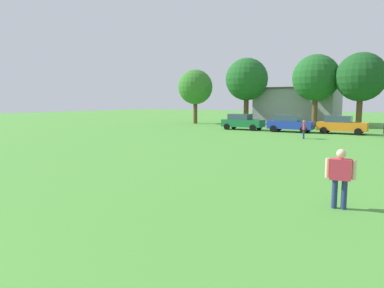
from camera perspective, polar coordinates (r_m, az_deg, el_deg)
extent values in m
plane|color=#4C9338|center=(31.63, 16.27, 1.19)|extent=(160.00, 160.00, 0.00)
cylinder|color=navy|center=(10.75, 23.34, -7.52)|extent=(0.15, 0.15, 0.82)
cylinder|color=navy|center=(10.76, 22.02, -7.45)|extent=(0.15, 0.15, 0.82)
cube|color=#D8334C|center=(10.61, 22.85, -3.80)|extent=(0.58, 0.37, 0.58)
cylinder|color=beige|center=(10.60, 24.70, -3.80)|extent=(0.12, 0.12, 0.55)
cylinder|color=beige|center=(10.62, 21.02, -3.61)|extent=(0.12, 0.12, 0.55)
sphere|color=beige|center=(10.54, 22.96, -1.44)|extent=(0.26, 0.26, 0.26)
cylinder|color=navy|center=(29.75, 17.56, 1.51)|extent=(0.14, 0.14, 0.73)
cylinder|color=navy|center=(29.97, 17.57, 1.54)|extent=(0.14, 0.14, 0.73)
cube|color=#D8334C|center=(29.82, 17.61, 2.72)|extent=(0.37, 0.54, 0.52)
cylinder|color=#936B4C|center=(29.51, 17.60, 2.71)|extent=(0.11, 0.11, 0.49)
cylinder|color=#936B4C|center=(30.12, 17.63, 2.79)|extent=(0.11, 0.11, 0.49)
sphere|color=#936B4C|center=(29.79, 17.64, 3.47)|extent=(0.23, 0.23, 0.23)
cube|color=#196B38|center=(37.93, 8.23, 3.35)|extent=(4.30, 1.80, 0.76)
cube|color=#334756|center=(38.03, 7.77, 4.39)|extent=(2.24, 1.58, 0.60)
cylinder|color=black|center=(38.25, 10.76, 2.76)|extent=(0.64, 0.22, 0.64)
cylinder|color=black|center=(36.57, 9.77, 2.60)|extent=(0.64, 0.22, 0.64)
cylinder|color=black|center=(39.36, 6.77, 2.95)|extent=(0.64, 0.22, 0.64)
cylinder|color=black|center=(37.74, 5.64, 2.79)|extent=(0.64, 0.22, 0.64)
cube|color=#1E38AD|center=(36.05, 15.65, 2.99)|extent=(4.30, 1.80, 0.76)
cube|color=#334756|center=(36.10, 15.16, 4.09)|extent=(2.24, 1.58, 0.60)
cylinder|color=black|center=(36.58, 18.22, 2.35)|extent=(0.64, 0.22, 0.64)
cylinder|color=black|center=(34.83, 17.54, 2.17)|extent=(0.64, 0.22, 0.64)
cylinder|color=black|center=(37.35, 13.85, 2.58)|extent=(0.64, 0.22, 0.64)
cylinder|color=black|center=(35.64, 12.97, 2.41)|extent=(0.64, 0.22, 0.64)
cube|color=orange|center=(35.55, 23.08, 2.64)|extent=(4.30, 1.80, 0.76)
cube|color=#334756|center=(35.56, 22.58, 3.76)|extent=(2.24, 1.58, 0.60)
cylinder|color=black|center=(36.29, 25.54, 1.99)|extent=(0.64, 0.22, 0.64)
cylinder|color=black|center=(34.50, 25.23, 1.79)|extent=(0.64, 0.22, 0.64)
cylinder|color=black|center=(36.69, 21.00, 2.25)|extent=(0.64, 0.22, 0.64)
cylinder|color=black|center=(34.93, 20.46, 2.07)|extent=(0.64, 0.22, 0.64)
cylinder|color=brown|center=(48.42, 0.54, 5.09)|extent=(0.55, 0.55, 2.96)
sphere|color=#337528|center=(48.44, 0.54, 9.19)|extent=(4.67, 4.67, 4.67)
cylinder|color=brown|center=(48.05, 8.73, 5.35)|extent=(0.65, 0.65, 3.54)
sphere|color=#1E5B23|center=(48.12, 8.82, 10.29)|extent=(5.59, 5.59, 5.59)
cylinder|color=brown|center=(44.87, 19.18, 4.89)|extent=(0.64, 0.64, 3.46)
sphere|color=#1E5B23|center=(44.94, 19.38, 10.06)|extent=(5.47, 5.47, 5.47)
cylinder|color=brown|center=(43.48, 25.36, 4.51)|extent=(0.62, 0.62, 3.39)
sphere|color=#194C1E|center=(43.55, 25.63, 9.73)|extent=(5.35, 5.35, 5.35)
cube|color=#9999A3|center=(51.41, 16.73, 5.85)|extent=(10.36, 7.72, 4.64)
cube|color=#4C4742|center=(51.44, 16.82, 8.56)|extent=(10.78, 8.03, 0.24)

